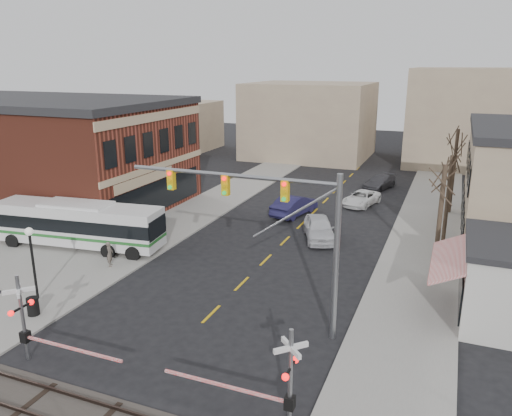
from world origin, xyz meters
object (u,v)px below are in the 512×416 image
(rr_crossing_west, at_px, (30,321))
(car_a, at_px, (319,228))
(car_c, at_px, (361,198))
(pedestrian_near, at_px, (110,254))
(transit_bus, at_px, (78,224))
(rr_crossing_east, at_px, (279,379))
(car_b, at_px, (294,205))
(car_d, at_px, (379,182))
(street_lamp, at_px, (31,248))
(trash_bin, at_px, (33,306))
(traffic_signal_mast, at_px, (276,215))
(pedestrian_far, at_px, (117,233))

(rr_crossing_west, xyz_separation_m, car_a, (7.47, 19.95, -1.11))
(car_c, relative_size, pedestrian_near, 2.91)
(transit_bus, relative_size, rr_crossing_east, 2.21)
(car_b, relative_size, car_d, 1.11)
(rr_crossing_west, relative_size, car_d, 1.19)
(pedestrian_near, bearing_deg, car_b, -49.67)
(rr_crossing_east, distance_m, car_a, 20.23)
(street_lamp, relative_size, car_c, 0.87)
(car_c, height_order, car_d, car_d)
(car_a, distance_m, car_d, 17.47)
(rr_crossing_west, bearing_deg, trash_bin, 135.92)
(traffic_signal_mast, distance_m, street_lamp, 13.57)
(car_c, relative_size, car_d, 1.01)
(car_c, bearing_deg, car_a, -83.29)
(car_d, height_order, pedestrian_far, pedestrian_far)
(trash_bin, bearing_deg, car_d, 70.20)
(car_a, bearing_deg, rr_crossing_east, -100.76)
(traffic_signal_mast, relative_size, car_a, 2.13)
(pedestrian_far, bearing_deg, transit_bus, 147.47)
(car_c, bearing_deg, street_lamp, -103.39)
(trash_bin, distance_m, car_c, 29.78)
(pedestrian_near, distance_m, pedestrian_far, 3.76)
(rr_crossing_west, distance_m, car_c, 31.60)
(traffic_signal_mast, distance_m, rr_crossing_west, 11.71)
(rr_crossing_east, height_order, pedestrian_near, rr_crossing_east)
(car_b, bearing_deg, street_lamp, 81.21)
(street_lamp, distance_m, pedestrian_far, 8.83)
(rr_crossing_east, xyz_separation_m, car_b, (-7.39, 25.03, -1.11))
(traffic_signal_mast, distance_m, trash_bin, 13.49)
(traffic_signal_mast, height_order, trash_bin, traffic_signal_mast)
(car_b, height_order, pedestrian_near, pedestrian_near)
(car_b, xyz_separation_m, car_c, (4.79, 5.20, -0.20))
(rr_crossing_east, height_order, car_d, rr_crossing_east)
(rr_crossing_west, bearing_deg, transit_bus, 123.09)
(traffic_signal_mast, height_order, car_a, traffic_signal_mast)
(pedestrian_near, bearing_deg, car_a, -71.16)
(street_lamp, distance_m, trash_bin, 3.15)
(rr_crossing_east, xyz_separation_m, car_a, (-3.81, 19.83, -1.11))
(transit_bus, xyz_separation_m, trash_bin, (4.68, -8.94, -1.18))
(transit_bus, bearing_deg, car_a, 27.68)
(traffic_signal_mast, relative_size, pedestrian_near, 6.59)
(transit_bus, bearing_deg, street_lamp, -65.12)
(car_b, relative_size, car_c, 1.10)
(transit_bus, xyz_separation_m, car_c, (16.47, 18.40, -1.11))
(traffic_signal_mast, relative_size, car_c, 2.26)
(street_lamp, height_order, trash_bin, street_lamp)
(transit_bus, bearing_deg, car_d, 56.14)
(trash_bin, xyz_separation_m, pedestrian_far, (-2.26, 10.03, 0.44))
(car_a, relative_size, car_c, 1.06)
(street_lamp, xyz_separation_m, pedestrian_near, (0.83, 5.27, -2.14))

